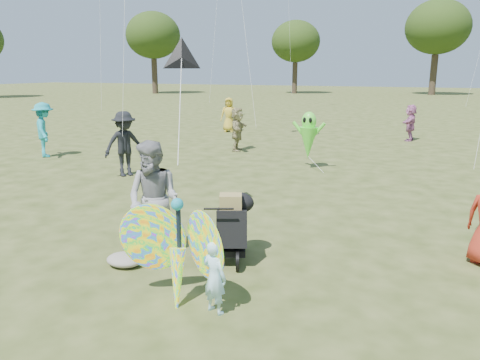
# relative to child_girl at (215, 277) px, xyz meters

# --- Properties ---
(ground) EXTENTS (160.00, 160.00, 0.00)m
(ground) POSITION_rel_child_girl_xyz_m (-0.49, 0.96, -0.47)
(ground) COLOR #51592B
(ground) RESTS_ON ground
(child_girl) EXTENTS (0.39, 0.32, 0.94)m
(child_girl) POSITION_rel_child_girl_xyz_m (0.00, 0.00, 0.00)
(child_girl) COLOR #B1EBFB
(child_girl) RESTS_ON ground
(adult_man) EXTENTS (0.95, 0.76, 1.89)m
(adult_man) POSITION_rel_child_girl_xyz_m (-1.67, 1.25, 0.48)
(adult_man) COLOR gray
(adult_man) RESTS_ON ground
(grey_bag) EXTENTS (0.59, 0.48, 0.19)m
(grey_bag) POSITION_rel_child_girl_xyz_m (-1.91, 0.75, -0.38)
(grey_bag) COLOR gray
(grey_bag) RESTS_ON ground
(crowd_b) EXTENTS (1.25, 1.36, 1.83)m
(crowd_b) POSITION_rel_child_girl_xyz_m (-5.68, 5.96, 0.45)
(crowd_b) COLOR black
(crowd_b) RESTS_ON ground
(crowd_d) EXTENTS (0.78, 1.56, 1.61)m
(crowd_d) POSITION_rel_child_girl_xyz_m (-4.43, 11.08, 0.33)
(crowd_d) COLOR #958C5C
(crowd_d) RESTS_ON ground
(crowd_g) EXTENTS (0.91, 0.70, 1.65)m
(crowd_g) POSITION_rel_child_girl_xyz_m (-6.93, 15.91, 0.35)
(crowd_g) COLOR gold
(crowd_g) RESTS_ON ground
(crowd_i) EXTENTS (1.35, 1.35, 1.88)m
(crowd_i) POSITION_rel_child_girl_xyz_m (-10.04, 7.36, 0.47)
(crowd_i) COLOR teal
(crowd_i) RESTS_ON ground
(crowd_j) EXTENTS (0.57, 1.45, 1.53)m
(crowd_j) POSITION_rel_child_girl_xyz_m (1.33, 16.20, 0.29)
(crowd_j) COLOR #B96A9F
(crowd_j) RESTS_ON ground
(jogging_stroller) EXTENTS (0.76, 1.14, 1.09)m
(jogging_stroller) POSITION_rel_child_girl_xyz_m (-0.47, 1.65, 0.14)
(jogging_stroller) COLOR black
(jogging_stroller) RESTS_ON ground
(butterfly_kite) EXTENTS (1.74, 0.75, 1.59)m
(butterfly_kite) POSITION_rel_child_girl_xyz_m (-0.56, 0.08, 0.20)
(butterfly_kite) COLOR orange
(butterfly_kite) RESTS_ON ground
(delta_kite_rig) EXTENTS (1.50, 2.37, 2.07)m
(delta_kite_rig) POSITION_rel_child_girl_xyz_m (-2.30, 3.37, 2.70)
(delta_kite_rig) COLOR black
(delta_kite_rig) RESTS_ON ground
(alien_kite) EXTENTS (1.12, 0.69, 1.74)m
(alien_kite) POSITION_rel_child_girl_xyz_m (-1.17, 8.90, 0.50)
(alien_kite) COLOR #5AED37
(alien_kite) RESTS_ON ground
(tree_line) EXTENTS (91.78, 33.60, 10.79)m
(tree_line) POSITION_rel_child_girl_xyz_m (3.17, 45.95, 6.39)
(tree_line) COLOR #3A2D21
(tree_line) RESTS_ON ground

